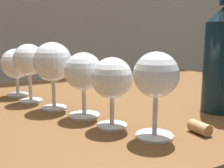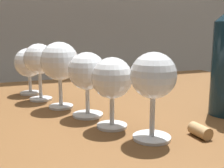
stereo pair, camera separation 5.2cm
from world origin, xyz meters
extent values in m
cube|color=brown|center=(0.00, 0.00, 0.76)|extent=(1.28, 0.78, 0.03)
cylinder|color=brown|center=(0.58, 0.33, 0.37)|extent=(0.06, 0.06, 0.75)
cylinder|color=white|center=(0.00, -0.26, 0.78)|extent=(0.07, 0.07, 0.00)
cylinder|color=white|center=(0.00, -0.26, 0.82)|extent=(0.01, 0.01, 0.08)
sphere|color=white|center=(0.00, -0.26, 0.89)|extent=(0.08, 0.08, 0.08)
ellipsoid|color=gold|center=(0.00, -0.26, 0.89)|extent=(0.07, 0.07, 0.04)
cylinder|color=white|center=(-0.04, -0.18, 0.78)|extent=(0.06, 0.06, 0.00)
cylinder|color=white|center=(-0.04, -0.18, 0.81)|extent=(0.01, 0.01, 0.07)
sphere|color=white|center=(-0.04, -0.18, 0.87)|extent=(0.08, 0.08, 0.08)
ellipsoid|color=pink|center=(-0.04, -0.18, 0.87)|extent=(0.07, 0.07, 0.03)
cylinder|color=white|center=(-0.06, -0.10, 0.78)|extent=(0.07, 0.07, 0.00)
cylinder|color=white|center=(-0.06, -0.10, 0.81)|extent=(0.01, 0.01, 0.07)
sphere|color=white|center=(-0.06, -0.10, 0.87)|extent=(0.08, 0.08, 0.08)
ellipsoid|color=maroon|center=(-0.06, -0.10, 0.87)|extent=(0.07, 0.07, 0.04)
cylinder|color=white|center=(-0.10, -0.01, 0.78)|extent=(0.06, 0.06, 0.00)
cylinder|color=white|center=(-0.10, -0.01, 0.82)|extent=(0.01, 0.01, 0.08)
sphere|color=white|center=(-0.10, -0.01, 0.89)|extent=(0.09, 0.09, 0.09)
ellipsoid|color=#EACC66|center=(-0.10, -0.01, 0.89)|extent=(0.08, 0.08, 0.05)
cylinder|color=white|center=(-0.13, 0.09, 0.78)|extent=(0.06, 0.06, 0.00)
cylinder|color=white|center=(-0.13, 0.09, 0.82)|extent=(0.01, 0.01, 0.08)
sphere|color=white|center=(-0.13, 0.09, 0.88)|extent=(0.08, 0.08, 0.08)
ellipsoid|color=#470A16|center=(-0.13, 0.09, 0.88)|extent=(0.07, 0.07, 0.03)
cylinder|color=white|center=(-0.15, 0.17, 0.78)|extent=(0.06, 0.06, 0.00)
cylinder|color=white|center=(-0.15, 0.17, 0.81)|extent=(0.01, 0.01, 0.06)
sphere|color=white|center=(-0.15, 0.17, 0.87)|extent=(0.08, 0.08, 0.08)
ellipsoid|color=beige|center=(-0.15, 0.17, 0.86)|extent=(0.07, 0.07, 0.03)
cylinder|color=#0F232D|center=(0.23, -0.20, 0.88)|extent=(0.08, 0.08, 0.20)
cylinder|color=tan|center=(0.08, -0.29, 0.79)|extent=(0.02, 0.04, 0.02)
camera|label=1|loc=(-0.28, -0.64, 0.96)|focal=45.11mm
camera|label=2|loc=(-0.24, -0.66, 0.96)|focal=45.11mm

